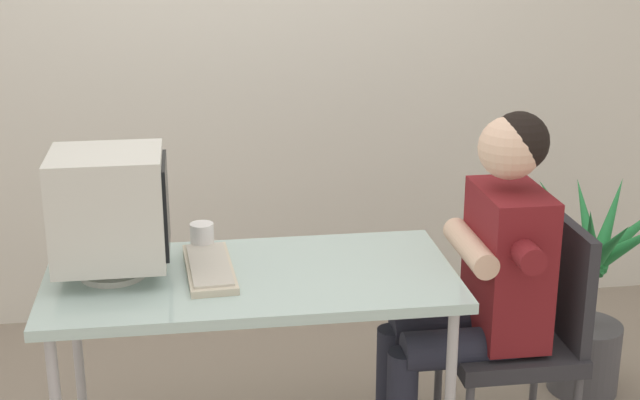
% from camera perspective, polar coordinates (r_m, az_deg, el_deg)
% --- Properties ---
extents(wall_back, '(8.00, 0.10, 3.00)m').
position_cam_1_polar(wall_back, '(4.30, -1.83, 12.17)').
color(wall_back, silver).
rests_on(wall_back, ground_plane).
extents(desk, '(1.37, 0.68, 0.75)m').
position_cam_1_polar(desk, '(3.12, -4.27, -5.54)').
color(desk, '#B7B7BC').
rests_on(desk, ground_plane).
extents(crt_monitor, '(0.37, 0.32, 0.43)m').
position_cam_1_polar(crt_monitor, '(3.07, -12.88, -0.54)').
color(crt_monitor, silver).
rests_on(crt_monitor, desk).
extents(keyboard, '(0.18, 0.43, 0.03)m').
position_cam_1_polar(keyboard, '(3.12, -6.86, -4.19)').
color(keyboard, beige).
rests_on(keyboard, desk).
extents(office_chair, '(0.45, 0.45, 0.87)m').
position_cam_1_polar(office_chair, '(3.43, 12.70, -7.69)').
color(office_chair, '#4C4C51').
rests_on(office_chair, ground_plane).
extents(person_seated, '(0.68, 0.57, 1.28)m').
position_cam_1_polar(person_seated, '(3.28, 9.99, -4.47)').
color(person_seated, maroon).
rests_on(person_seated, ground_plane).
extents(potted_plant, '(0.61, 0.64, 0.90)m').
position_cam_1_polar(potted_plant, '(3.89, 16.42, -5.92)').
color(potted_plant, '#4C4C51').
rests_on(potted_plant, ground_plane).
extents(desk_mug, '(0.08, 0.10, 0.10)m').
position_cam_1_polar(desk_mug, '(3.30, -7.31, -2.26)').
color(desk_mug, white).
rests_on(desk_mug, desk).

